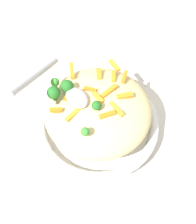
# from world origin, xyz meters

# --- Properties ---
(ground_plane) EXTENTS (2.40, 2.40, 0.00)m
(ground_plane) POSITION_xyz_m (0.00, 0.00, 0.00)
(ground_plane) COLOR beige
(serving_bowl) EXTENTS (0.28, 0.28, 0.05)m
(serving_bowl) POSITION_xyz_m (0.00, 0.00, 0.02)
(serving_bowl) COLOR silver
(serving_bowl) RESTS_ON ground_plane
(pasta_mound) EXTENTS (0.23, 0.23, 0.09)m
(pasta_mound) POSITION_xyz_m (0.00, 0.00, 0.08)
(pasta_mound) COLOR #DBC689
(pasta_mound) RESTS_ON serving_bowl
(carrot_piece_0) EXTENTS (0.02, 0.02, 0.01)m
(carrot_piece_0) POSITION_xyz_m (0.03, 0.08, 0.12)
(carrot_piece_0) COLOR orange
(carrot_piece_0) RESTS_ON pasta_mound
(carrot_piece_1) EXTENTS (0.01, 0.04, 0.01)m
(carrot_piece_1) POSITION_xyz_m (-0.00, 0.06, 0.12)
(carrot_piece_1) COLOR orange
(carrot_piece_1) RESTS_ON pasta_mound
(carrot_piece_2) EXTENTS (0.04, 0.03, 0.01)m
(carrot_piece_2) POSITION_xyz_m (0.10, -0.00, 0.12)
(carrot_piece_2) COLOR orange
(carrot_piece_2) RESTS_ON pasta_mound
(carrot_piece_3) EXTENTS (0.03, 0.02, 0.01)m
(carrot_piece_3) POSITION_xyz_m (0.03, 0.04, 0.13)
(carrot_piece_3) COLOR orange
(carrot_piece_3) RESTS_ON pasta_mound
(carrot_piece_4) EXTENTS (0.03, 0.02, 0.01)m
(carrot_piece_4) POSITION_xyz_m (0.05, -0.04, 0.12)
(carrot_piece_4) COLOR orange
(carrot_piece_4) RESTS_ON pasta_mound
(carrot_piece_5) EXTENTS (0.02, 0.04, 0.01)m
(carrot_piece_5) POSITION_xyz_m (-0.03, -0.05, 0.13)
(carrot_piece_5) COLOR orange
(carrot_piece_5) RESTS_ON pasta_mound
(carrot_piece_6) EXTENTS (0.04, 0.01, 0.01)m
(carrot_piece_6) POSITION_xyz_m (-0.04, -0.02, 0.13)
(carrot_piece_6) COLOR orange
(carrot_piece_6) RESTS_ON pasta_mound
(carrot_piece_7) EXTENTS (0.03, 0.01, 0.01)m
(carrot_piece_7) POSITION_xyz_m (-0.00, -0.00, 0.13)
(carrot_piece_7) COLOR orange
(carrot_piece_7) RESTS_ON pasta_mound
(carrot_piece_8) EXTENTS (0.03, 0.02, 0.01)m
(carrot_piece_8) POSITION_xyz_m (0.03, 0.00, 0.13)
(carrot_piece_8) COLOR orange
(carrot_piece_8) RESTS_ON pasta_mound
(carrot_piece_9) EXTENTS (0.03, 0.03, 0.01)m
(carrot_piece_9) POSITION_xyz_m (0.02, -0.08, 0.12)
(carrot_piece_9) COLOR orange
(carrot_piece_9) RESTS_ON pasta_mound
(carrot_piece_10) EXTENTS (0.02, 0.03, 0.01)m
(carrot_piece_10) POSITION_xyz_m (-0.04, 0.01, 0.13)
(carrot_piece_10) COLOR orange
(carrot_piece_10) RESTS_ON pasta_mound
(carrot_piece_11) EXTENTS (0.01, 0.04, 0.01)m
(carrot_piece_11) POSITION_xyz_m (-0.00, -0.03, 0.13)
(carrot_piece_11) COLOR orange
(carrot_piece_11) RESTS_ON pasta_mound
(carrot_piece_12) EXTENTS (0.03, 0.02, 0.01)m
(carrot_piece_12) POSITION_xyz_m (0.03, -0.06, 0.12)
(carrot_piece_12) COLOR orange
(carrot_piece_12) RESTS_ON pasta_mound
(carrot_piece_13) EXTENTS (0.04, 0.01, 0.01)m
(carrot_piece_13) POSITION_xyz_m (0.05, -0.09, 0.12)
(carrot_piece_13) COLOR orange
(carrot_piece_13) RESTS_ON pasta_mound
(broccoli_floret_0) EXTENTS (0.02, 0.02, 0.02)m
(broccoli_floret_0) POSITION_xyz_m (-0.05, 0.07, 0.13)
(broccoli_floret_0) COLOR #377928
(broccoli_floret_0) RESTS_ON pasta_mound
(broccoli_floret_1) EXTENTS (0.03, 0.03, 0.03)m
(broccoli_floret_1) POSITION_xyz_m (0.06, 0.04, 0.14)
(broccoli_floret_1) COLOR #205B1C
(broccoli_floret_1) RESTS_ON pasta_mound
(broccoli_floret_2) EXTENTS (0.03, 0.03, 0.04)m
(broccoli_floret_2) POSITION_xyz_m (0.05, 0.07, 0.14)
(broccoli_floret_2) COLOR #205B1C
(broccoli_floret_2) RESTS_ON pasta_mound
(broccoli_floret_3) EXTENTS (0.02, 0.02, 0.02)m
(broccoli_floret_3) POSITION_xyz_m (-0.02, 0.02, 0.14)
(broccoli_floret_3) COLOR #205B1C
(broccoli_floret_3) RESTS_ON pasta_mound
(broccoli_floret_4) EXTENTS (0.02, 0.02, 0.02)m
(broccoli_floret_4) POSITION_xyz_m (0.08, 0.05, 0.13)
(broccoli_floret_4) COLOR #377928
(broccoli_floret_4) RESTS_ON pasta_mound
(serving_spoon) EXTENTS (0.15, 0.14, 0.09)m
(serving_spoon) POSITION_xyz_m (0.05, 0.05, 0.15)
(serving_spoon) COLOR #B7B7BC
(serving_spoon) RESTS_ON pasta_mound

